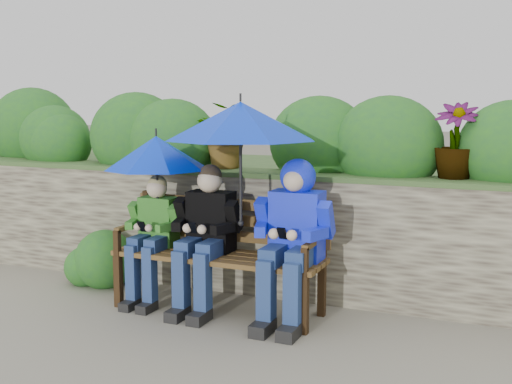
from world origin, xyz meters
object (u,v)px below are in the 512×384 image
at_px(boy_middle, 205,231).
at_px(umbrella_left, 156,153).
at_px(umbrella_right, 241,121).
at_px(boy_left, 153,231).
at_px(park_bench, 222,246).
at_px(boy_right, 293,228).

height_order(boy_middle, umbrella_left, umbrella_left).
bearing_deg(umbrella_right, boy_left, 178.50).
xyz_separation_m(boy_middle, umbrella_right, (0.30, -0.01, 0.84)).
distance_m(park_bench, umbrella_right, 1.00).
relative_size(boy_left, boy_right, 0.86).
bearing_deg(boy_right, boy_middle, -179.45).
distance_m(park_bench, umbrella_left, 0.90).
xyz_separation_m(park_bench, boy_middle, (-0.10, -0.08, 0.13)).
bearing_deg(boy_left, umbrella_right, -1.50).
distance_m(boy_left, umbrella_left, 0.63).
distance_m(boy_middle, umbrella_right, 0.90).
bearing_deg(park_bench, boy_left, -173.32).
bearing_deg(umbrella_left, park_bench, 3.55).
height_order(park_bench, boy_right, boy_right).
bearing_deg(boy_middle, umbrella_right, -1.83).
distance_m(boy_right, umbrella_left, 1.26).
height_order(boy_right, umbrella_left, umbrella_left).
distance_m(park_bench, boy_middle, 0.18).
relative_size(park_bench, umbrella_left, 1.99).
distance_m(boy_middle, umbrella_left, 0.74).
bearing_deg(umbrella_left, boy_left, -128.80).
height_order(boy_middle, umbrella_right, umbrella_right).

